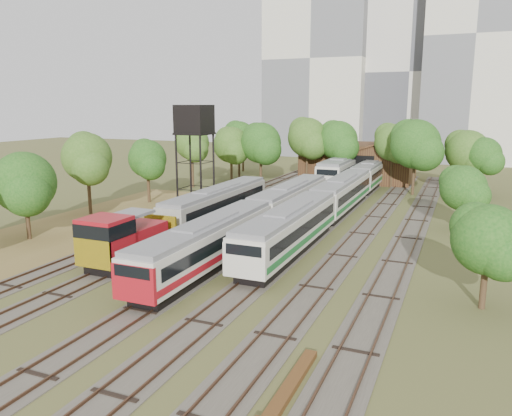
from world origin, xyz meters
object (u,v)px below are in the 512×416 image
at_px(shunter_locomotive, 122,240).
at_px(water_tower, 194,122).
at_px(railcar_red_set, 257,218).
at_px(railcar_green_set, 342,194).

relative_size(shunter_locomotive, water_tower, 0.72).
xyz_separation_m(railcar_red_set, shunter_locomotive, (-6.00, -10.40, 0.09)).
distance_m(railcar_green_set, water_tower, 17.48).
bearing_deg(railcar_green_set, railcar_red_set, -105.48).
bearing_deg(railcar_red_set, shunter_locomotive, -119.97).
distance_m(railcar_red_set, shunter_locomotive, 12.01).
bearing_deg(shunter_locomotive, water_tower, 102.38).
height_order(railcar_red_set, shunter_locomotive, shunter_locomotive).
xyz_separation_m(railcar_green_set, water_tower, (-13.80, -7.52, 7.64)).
distance_m(shunter_locomotive, water_tower, 19.31).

